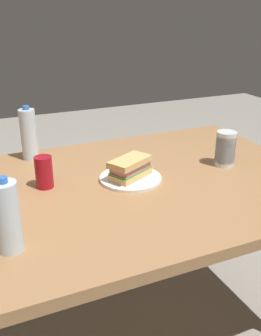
{
  "coord_description": "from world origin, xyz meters",
  "views": [
    {
      "loc": [
        0.49,
        1.23,
        1.37
      ],
      "look_at": [
        -0.07,
        -0.02,
        0.8
      ],
      "focal_mm": 41.09,
      "sensor_mm": 36.0,
      "label": 1
    }
  ],
  "objects_px": {
    "dining_table": "(116,204)",
    "plastic_cup_stack": "(225,149)",
    "paper_plate": "(130,178)",
    "water_bottle_tall": "(7,217)",
    "water_bottle_spare": "(29,134)",
    "soda_can_red": "(44,172)",
    "sandwich": "(130,168)"
  },
  "relations": [
    {
      "from": "water_bottle_tall",
      "to": "sandwich",
      "type": "bearing_deg",
      "value": -149.47
    },
    {
      "from": "sandwich",
      "to": "water_bottle_tall",
      "type": "relative_size",
      "value": 0.9
    },
    {
      "from": "soda_can_red",
      "to": "water_bottle_tall",
      "type": "height_order",
      "value": "water_bottle_tall"
    },
    {
      "from": "dining_table",
      "to": "water_bottle_spare",
      "type": "bearing_deg",
      "value": -59.76
    },
    {
      "from": "paper_plate",
      "to": "sandwich",
      "type": "height_order",
      "value": "sandwich"
    },
    {
      "from": "dining_table",
      "to": "sandwich",
      "type": "relative_size",
      "value": 8.21
    },
    {
      "from": "sandwich",
      "to": "soda_can_red",
      "type": "height_order",
      "value": "soda_can_red"
    },
    {
      "from": "dining_table",
      "to": "soda_can_red",
      "type": "xyz_separation_m",
      "value": [
        0.25,
        -0.09,
        0.14
      ]
    },
    {
      "from": "water_bottle_tall",
      "to": "water_bottle_spare",
      "type": "height_order",
      "value": "water_bottle_spare"
    },
    {
      "from": "water_bottle_tall",
      "to": "dining_table",
      "type": "bearing_deg",
      "value": -147.45
    },
    {
      "from": "dining_table",
      "to": "plastic_cup_stack",
      "type": "distance_m",
      "value": 0.52
    },
    {
      "from": "dining_table",
      "to": "soda_can_red",
      "type": "bearing_deg",
      "value": -20.77
    },
    {
      "from": "soda_can_red",
      "to": "sandwich",
      "type": "bearing_deg",
      "value": 166.84
    },
    {
      "from": "sandwich",
      "to": "soda_can_red",
      "type": "distance_m",
      "value": 0.33
    },
    {
      "from": "soda_can_red",
      "to": "water_bottle_tall",
      "type": "bearing_deg",
      "value": 64.39
    },
    {
      "from": "paper_plate",
      "to": "plastic_cup_stack",
      "type": "xyz_separation_m",
      "value": [
        -0.43,
        0.02,
        0.07
      ]
    },
    {
      "from": "soda_can_red",
      "to": "water_bottle_spare",
      "type": "bearing_deg",
      "value": -91.27
    },
    {
      "from": "water_bottle_spare",
      "to": "water_bottle_tall",
      "type": "bearing_deg",
      "value": 75.13
    },
    {
      "from": "dining_table",
      "to": "sandwich",
      "type": "height_order",
      "value": "sandwich"
    },
    {
      "from": "paper_plate",
      "to": "water_bottle_tall",
      "type": "bearing_deg",
      "value": 30.69
    },
    {
      "from": "water_bottle_tall",
      "to": "water_bottle_spare",
      "type": "distance_m",
      "value": 0.71
    },
    {
      "from": "soda_can_red",
      "to": "plastic_cup_stack",
      "type": "height_order",
      "value": "plastic_cup_stack"
    },
    {
      "from": "paper_plate",
      "to": "water_bottle_tall",
      "type": "distance_m",
      "value": 0.58
    },
    {
      "from": "sandwich",
      "to": "plastic_cup_stack",
      "type": "height_order",
      "value": "plastic_cup_stack"
    },
    {
      "from": "paper_plate",
      "to": "sandwich",
      "type": "xyz_separation_m",
      "value": [
        0.0,
        0.0,
        0.05
      ]
    },
    {
      "from": "paper_plate",
      "to": "water_bottle_spare",
      "type": "relative_size",
      "value": 1.02
    },
    {
      "from": "water_bottle_tall",
      "to": "water_bottle_spare",
      "type": "relative_size",
      "value": 0.93
    },
    {
      "from": "paper_plate",
      "to": "sandwich",
      "type": "relative_size",
      "value": 1.22
    },
    {
      "from": "dining_table",
      "to": "water_bottle_tall",
      "type": "distance_m",
      "value": 0.54
    },
    {
      "from": "paper_plate",
      "to": "soda_can_red",
      "type": "relative_size",
      "value": 2.0
    },
    {
      "from": "dining_table",
      "to": "sandwich",
      "type": "distance_m",
      "value": 0.15
    },
    {
      "from": "dining_table",
      "to": "paper_plate",
      "type": "height_order",
      "value": "paper_plate"
    }
  ]
}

